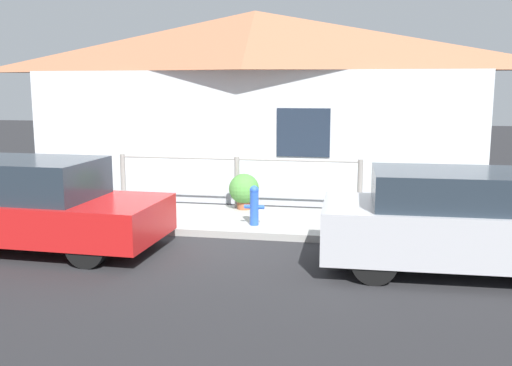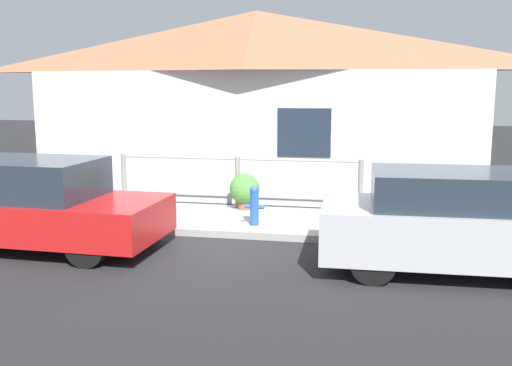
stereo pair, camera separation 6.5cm
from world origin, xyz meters
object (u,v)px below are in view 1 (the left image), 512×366
object	(u,v)px
potted_plant_near_hydrant	(244,190)
fire_hydrant	(254,205)
car_left	(34,205)
car_right	(456,222)

from	to	relation	value
potted_plant_near_hydrant	fire_hydrant	bearing A→B (deg)	-70.58
car_left	potted_plant_near_hydrant	bearing A→B (deg)	48.34
car_left	fire_hydrant	world-z (taller)	car_left
car_left	fire_hydrant	xyz separation A→B (m)	(3.16, 1.62, -0.20)
fire_hydrant	potted_plant_near_hydrant	bearing A→B (deg)	109.42
car_right	potted_plant_near_hydrant	distance (m)	4.54
car_left	car_right	distance (m)	6.24
fire_hydrant	car_left	bearing A→B (deg)	-152.95
fire_hydrant	potted_plant_near_hydrant	xyz separation A→B (m)	(-0.44, 1.26, 0.02)
potted_plant_near_hydrant	car_left	bearing A→B (deg)	-133.47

